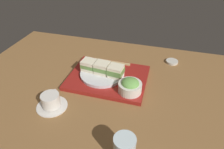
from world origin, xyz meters
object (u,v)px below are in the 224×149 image
(sandwich_near, at_px, (116,71))
(sandwich_plate, at_px, (102,74))
(small_sauce_dish, at_px, (172,62))
(sandwich_far, at_px, (89,65))
(chopsticks_pair, at_px, (112,62))
(sandwich_middle, at_px, (102,68))
(drinking_glass, at_px, (124,149))
(coffee_cup, at_px, (51,101))
(salad_bowl, at_px, (130,86))

(sandwich_near, bearing_deg, sandwich_plate, -6.80)
(sandwich_plate, height_order, small_sauce_dish, sandwich_plate)
(sandwich_far, height_order, chopsticks_pair, sandwich_far)
(sandwich_middle, xyz_separation_m, drinking_glass, (-0.21, 0.41, -0.01))
(sandwich_middle, distance_m, sandwich_far, 0.07)
(coffee_cup, xyz_separation_m, drinking_glass, (-0.35, 0.15, 0.02))
(drinking_glass, bearing_deg, sandwich_plate, -62.94)
(sandwich_far, xyz_separation_m, salad_bowl, (-0.23, 0.10, -0.01))
(sandwich_far, xyz_separation_m, coffee_cup, (0.07, 0.26, -0.03))
(sandwich_near, relative_size, sandwich_middle, 1.03)
(salad_bowl, xyz_separation_m, coffee_cup, (0.31, 0.17, -0.02))
(salad_bowl, relative_size, drinking_glass, 1.05)
(sandwich_plate, relative_size, drinking_glass, 2.21)
(salad_bowl, distance_m, coffee_cup, 0.35)
(small_sauce_dish, bearing_deg, chopsticks_pair, 21.06)
(sandwich_near, distance_m, coffee_cup, 0.33)
(salad_bowl, xyz_separation_m, chopsticks_pair, (0.14, -0.22, -0.03))
(sandwich_near, distance_m, small_sauce_dish, 0.38)
(sandwich_plate, relative_size, small_sauce_dish, 3.31)
(sandwich_near, height_order, chopsticks_pair, sandwich_near)
(chopsticks_pair, bearing_deg, salad_bowl, 123.57)
(sandwich_far, bearing_deg, sandwich_middle, 173.20)
(sandwich_middle, xyz_separation_m, coffee_cup, (0.15, 0.26, -0.04))
(sandwich_near, height_order, salad_bowl, sandwich_near)
(sandwich_far, bearing_deg, salad_bowl, 157.48)
(sandwich_plate, distance_m, salad_bowl, 0.19)
(chopsticks_pair, height_order, coffee_cup, coffee_cup)
(sandwich_plate, height_order, chopsticks_pair, sandwich_plate)
(coffee_cup, relative_size, drinking_glass, 1.31)
(sandwich_middle, height_order, salad_bowl, sandwich_middle)
(sandwich_near, distance_m, chopsticks_pair, 0.15)
(sandwich_far, distance_m, coffee_cup, 0.28)
(sandwich_middle, bearing_deg, drinking_glass, 117.06)
(coffee_cup, bearing_deg, chopsticks_pair, -113.05)
(salad_bowl, relative_size, coffee_cup, 0.81)
(sandwich_far, relative_size, coffee_cup, 0.57)
(salad_bowl, bearing_deg, small_sauce_dish, -117.55)
(sandwich_middle, xyz_separation_m, chopsticks_pair, (-0.02, -0.13, -0.04))
(coffee_cup, bearing_deg, sandwich_near, -131.53)
(sandwich_middle, relative_size, drinking_glass, 0.75)
(sandwich_near, distance_m, salad_bowl, 0.12)
(salad_bowl, xyz_separation_m, small_sauce_dish, (-0.18, -0.34, -0.04))
(sandwich_near, bearing_deg, chopsticks_pair, -67.98)
(drinking_glass, xyz_separation_m, small_sauce_dish, (-0.13, -0.66, -0.04))
(chopsticks_pair, distance_m, drinking_glass, 0.57)
(sandwich_plate, height_order, coffee_cup, coffee_cup)
(sandwich_middle, height_order, small_sauce_dish, sandwich_middle)
(sandwich_middle, relative_size, sandwich_far, 1.01)
(sandwich_near, height_order, coffee_cup, sandwich_near)
(sandwich_near, distance_m, sandwich_far, 0.15)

